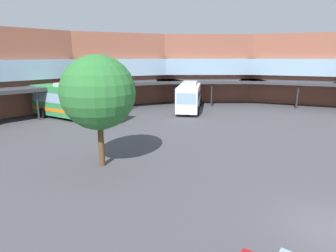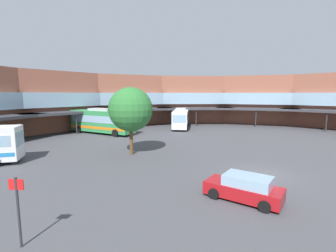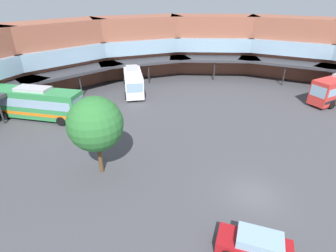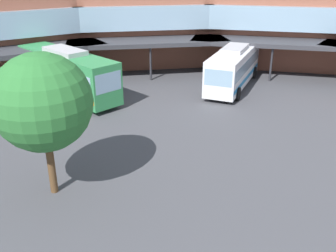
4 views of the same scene
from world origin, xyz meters
name	(u,v)px [view 4 (image 4 of 4)]	position (x,y,z in m)	size (l,w,h in m)	color
station_building	(167,48)	(0.00, 19.73, 4.97)	(76.89, 45.93, 9.90)	#93543F
bus_0	(67,73)	(-7.34, 25.36, 2.01)	(8.63, 10.68, 3.98)	#338C4C
bus_1	(234,67)	(6.95, 25.47, 1.84)	(7.51, 9.86, 3.63)	white
plaza_tree	(43,103)	(-7.16, 10.63, 4.66)	(4.51, 4.51, 6.93)	brown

